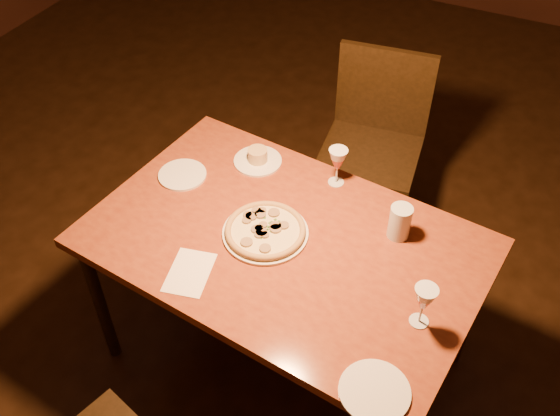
% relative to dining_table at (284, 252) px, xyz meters
% --- Properties ---
extents(floor, '(7.00, 7.00, 0.00)m').
position_rel_dining_table_xyz_m(floor, '(-0.25, 0.23, -0.69)').
color(floor, black).
rests_on(floor, ground).
extents(dining_table, '(1.52, 1.08, 0.76)m').
position_rel_dining_table_xyz_m(dining_table, '(0.00, 0.00, 0.00)').
color(dining_table, '#93431F').
rests_on(dining_table, floor).
extents(chair_far, '(0.52, 0.52, 0.96)m').
position_rel_dining_table_xyz_m(chair_far, '(0.02, 0.99, -0.15)').
color(chair_far, black).
rests_on(chair_far, floor).
extents(pizza_plate, '(0.32, 0.32, 0.03)m').
position_rel_dining_table_xyz_m(pizza_plate, '(-0.07, -0.01, 0.09)').
color(pizza_plate, white).
rests_on(pizza_plate, dining_table).
extents(ramekin_saucer, '(0.20, 0.20, 0.06)m').
position_rel_dining_table_xyz_m(ramekin_saucer, '(-0.29, 0.35, 0.09)').
color(ramekin_saucer, white).
rests_on(ramekin_saucer, dining_table).
extents(wine_glass_far, '(0.08, 0.08, 0.17)m').
position_rel_dining_table_xyz_m(wine_glass_far, '(0.05, 0.37, 0.15)').
color(wine_glass_far, '#C45551').
rests_on(wine_glass_far, dining_table).
extents(wine_glass_right, '(0.08, 0.08, 0.17)m').
position_rel_dining_table_xyz_m(wine_glass_right, '(0.55, -0.14, 0.15)').
color(wine_glass_right, '#C45551').
rests_on(wine_glass_right, dining_table).
extents(water_tumbler, '(0.08, 0.08, 0.14)m').
position_rel_dining_table_xyz_m(water_tumbler, '(0.36, 0.20, 0.14)').
color(water_tumbler, '#B5C0C6').
rests_on(water_tumbler, dining_table).
extents(side_plate_left, '(0.20, 0.20, 0.01)m').
position_rel_dining_table_xyz_m(side_plate_left, '(-0.53, 0.14, 0.07)').
color(side_plate_left, white).
rests_on(side_plate_left, dining_table).
extents(side_plate_near, '(0.21, 0.21, 0.01)m').
position_rel_dining_table_xyz_m(side_plate_near, '(0.51, -0.44, 0.07)').
color(side_plate_near, white).
rests_on(side_plate_near, dining_table).
extents(menu_card, '(0.18, 0.23, 0.00)m').
position_rel_dining_table_xyz_m(menu_card, '(-0.23, -0.29, 0.07)').
color(menu_card, white).
rests_on(menu_card, dining_table).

